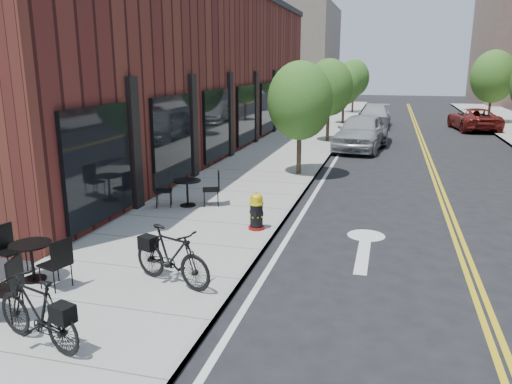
% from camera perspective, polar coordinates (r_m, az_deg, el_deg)
% --- Properties ---
extents(ground, '(120.00, 120.00, 0.00)m').
position_cam_1_polar(ground, '(8.94, -1.76, -10.63)').
color(ground, black).
rests_on(ground, ground).
extents(sidewalk_near, '(4.00, 70.00, 0.12)m').
position_cam_1_polar(sidewalk_near, '(18.66, 1.19, 2.83)').
color(sidewalk_near, '#9E9B93').
rests_on(sidewalk_near, ground).
extents(building_near, '(5.00, 28.00, 7.00)m').
position_cam_1_polar(building_near, '(23.50, -7.36, 13.53)').
color(building_near, '#4C1C18').
rests_on(building_near, ground).
extents(bg_building_left, '(8.00, 14.00, 10.00)m').
position_cam_1_polar(bg_building_left, '(56.73, 4.64, 15.50)').
color(bg_building_left, '#726656').
rests_on(bg_building_left, ground).
extents(tree_near_a, '(2.20, 2.20, 3.81)m').
position_cam_1_polar(tree_near_a, '(17.06, 5.06, 10.33)').
color(tree_near_a, '#382B1E').
rests_on(tree_near_a, sidewalk_near).
extents(tree_near_b, '(2.30, 2.30, 3.98)m').
position_cam_1_polar(tree_near_b, '(24.96, 8.35, 11.73)').
color(tree_near_b, '#382B1E').
rests_on(tree_near_b, sidewalk_near).
extents(tree_near_c, '(2.10, 2.10, 3.67)m').
position_cam_1_polar(tree_near_c, '(32.92, 10.05, 11.93)').
color(tree_near_c, '#382B1E').
rests_on(tree_near_c, sidewalk_near).
extents(tree_near_d, '(2.40, 2.40, 4.11)m').
position_cam_1_polar(tree_near_d, '(40.88, 11.11, 12.67)').
color(tree_near_d, '#382B1E').
rests_on(tree_near_d, sidewalk_near).
extents(tree_far_c, '(2.80, 2.80, 4.62)m').
position_cam_1_polar(tree_far_c, '(36.31, 25.47, 11.83)').
color(tree_far_c, '#382B1E').
rests_on(tree_far_c, sidewalk_far).
extents(fire_hydrant, '(0.48, 0.48, 0.87)m').
position_cam_1_polar(fire_hydrant, '(11.36, 0.05, -2.27)').
color(fire_hydrant, maroon).
rests_on(fire_hydrant, sidewalk_near).
extents(bicycle_left, '(1.70, 0.91, 0.98)m').
position_cam_1_polar(bicycle_left, '(7.37, -23.76, -12.36)').
color(bicycle_left, black).
rests_on(bicycle_left, sidewalk_near).
extents(bicycle_right, '(1.76, 1.02, 1.02)m').
position_cam_1_polar(bicycle_right, '(8.64, -9.61, -7.22)').
color(bicycle_right, black).
rests_on(bicycle_right, sidewalk_near).
extents(bistro_set_b, '(1.67, 0.87, 0.88)m').
position_cam_1_polar(bistro_set_b, '(9.53, -24.25, -6.69)').
color(bistro_set_b, black).
rests_on(bistro_set_b, sidewalk_near).
extents(bistro_set_c, '(1.72, 0.99, 0.91)m').
position_cam_1_polar(bistro_set_c, '(13.34, -7.86, 0.33)').
color(bistro_set_c, black).
rests_on(bistro_set_c, sidewalk_near).
extents(parked_car_a, '(2.60, 5.06, 1.65)m').
position_cam_1_polar(parked_car_a, '(23.35, 11.96, 6.75)').
color(parked_car_a, '#A0A4A8').
rests_on(parked_car_a, ground).
extents(parked_car_b, '(1.36, 3.86, 1.27)m').
position_cam_1_polar(parked_car_b, '(25.51, 13.27, 6.86)').
color(parked_car_b, black).
rests_on(parked_car_b, ground).
extents(parked_car_c, '(2.09, 4.74, 1.35)m').
position_cam_1_polar(parked_car_c, '(32.34, 13.37, 8.43)').
color(parked_car_c, '#B8B8BD').
rests_on(parked_car_c, ground).
extents(parked_car_far, '(2.81, 4.98, 1.31)m').
position_cam_1_polar(parked_car_far, '(32.57, 23.61, 7.63)').
color(parked_car_far, maroon).
rests_on(parked_car_far, ground).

